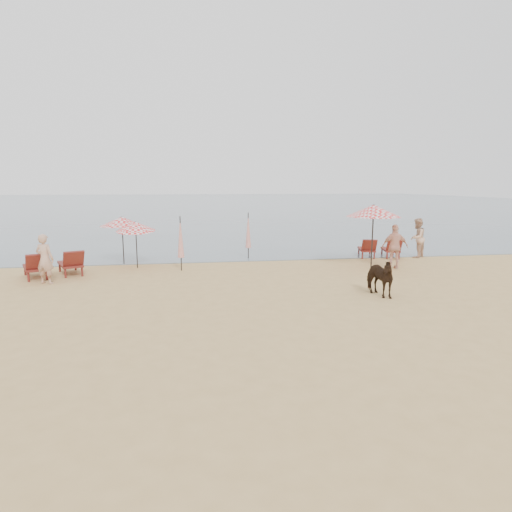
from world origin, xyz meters
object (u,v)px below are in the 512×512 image
(lounger_cluster_right, at_px, (379,248))
(cow, at_px, (378,277))
(umbrella_open_left_b, at_px, (136,226))
(umbrella_closed_left, at_px, (181,237))
(umbrella_closed_right, at_px, (248,230))
(beachgoer_right_b, at_px, (395,247))
(umbrella_open_right, at_px, (373,211))
(umbrella_open_left_a, at_px, (122,221))
(beachgoer_left, at_px, (45,259))
(lounger_cluster_left, at_px, (54,264))
(beachgoer_right_a, at_px, (417,238))

(lounger_cluster_right, height_order, cow, cow)
(umbrella_open_left_b, xyz_separation_m, umbrella_closed_left, (1.87, -0.84, -0.40))
(umbrella_closed_right, bearing_deg, beachgoer_right_b, -30.08)
(umbrella_open_right, xyz_separation_m, cow, (-1.67, -4.30, -1.83))
(umbrella_open_right, relative_size, cow, 1.85)
(umbrella_open_right, distance_m, beachgoer_right_b, 1.79)
(umbrella_open_right, bearing_deg, umbrella_closed_right, 137.34)
(umbrella_open_left_b, relative_size, umbrella_closed_left, 0.92)
(lounger_cluster_right, bearing_deg, umbrella_open_left_a, -165.87)
(umbrella_closed_right, distance_m, cow, 8.17)
(umbrella_open_left_a, relative_size, umbrella_open_right, 0.79)
(umbrella_open_left_b, distance_m, umbrella_closed_left, 2.09)
(umbrella_open_left_a, bearing_deg, umbrella_open_right, -25.58)
(lounger_cluster_right, height_order, umbrella_closed_right, umbrella_closed_right)
(lounger_cluster_right, relative_size, beachgoer_right_b, 1.18)
(umbrella_closed_left, bearing_deg, beachgoer_left, -160.22)
(lounger_cluster_left, bearing_deg, umbrella_open_left_a, 22.45)
(umbrella_open_right, height_order, umbrella_closed_left, umbrella_open_right)
(umbrella_open_left_a, distance_m, umbrella_open_right, 10.86)
(umbrella_open_left_a, bearing_deg, umbrella_open_left_b, -65.97)
(umbrella_open_left_b, bearing_deg, umbrella_open_right, 11.05)
(lounger_cluster_left, relative_size, umbrella_open_right, 0.95)
(cow, bearing_deg, umbrella_closed_left, 128.46)
(lounger_cluster_right, height_order, umbrella_open_left_b, umbrella_open_left_b)
(lounger_cluster_left, relative_size, umbrella_closed_left, 1.15)
(beachgoer_left, bearing_deg, beachgoer_right_b, -158.70)
(beachgoer_right_b, bearing_deg, umbrella_closed_left, 1.90)
(lounger_cluster_left, xyz_separation_m, cow, (11.11, -4.57, 0.12))
(umbrella_open_left_b, distance_m, beachgoer_right_a, 13.24)
(umbrella_open_left_b, distance_m, beachgoer_left, 3.94)
(beachgoer_right_b, bearing_deg, umbrella_open_left_a, -5.54)
(beachgoer_left, xyz_separation_m, beachgoer_right_a, (16.08, 3.28, 0.06))
(lounger_cluster_left, distance_m, beachgoer_left, 1.25)
(umbrella_closed_left, distance_m, beachgoer_left, 5.07)
(cow, bearing_deg, umbrella_closed_right, 100.37)
(lounger_cluster_right, distance_m, cow, 7.54)
(lounger_cluster_right, distance_m, umbrella_open_left_b, 11.46)
(beachgoer_left, relative_size, beachgoer_right_b, 0.96)
(lounger_cluster_left, bearing_deg, lounger_cluster_right, -14.73)
(lounger_cluster_right, xyz_separation_m, umbrella_open_left_a, (-12.05, 0.09, 1.46))
(lounger_cluster_right, xyz_separation_m, umbrella_closed_left, (-9.48, -1.73, 0.93))
(beachgoer_left, bearing_deg, lounger_cluster_right, -148.27)
(lounger_cluster_left, bearing_deg, beachgoer_right_b, -25.48)
(umbrella_open_left_b, height_order, umbrella_closed_right, umbrella_closed_right)
(beachgoer_right_b, bearing_deg, cow, 65.64)
(cow, bearing_deg, lounger_cluster_left, 145.18)
(lounger_cluster_left, xyz_separation_m, beachgoer_right_a, (16.15, 2.10, 0.46))
(umbrella_closed_right, xyz_separation_m, beachgoer_right_b, (5.79, -3.35, -0.42))
(umbrella_closed_left, xyz_separation_m, cow, (6.28, -5.10, -0.76))
(lounger_cluster_left, xyz_separation_m, beachgoer_left, (0.07, -1.18, 0.41))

